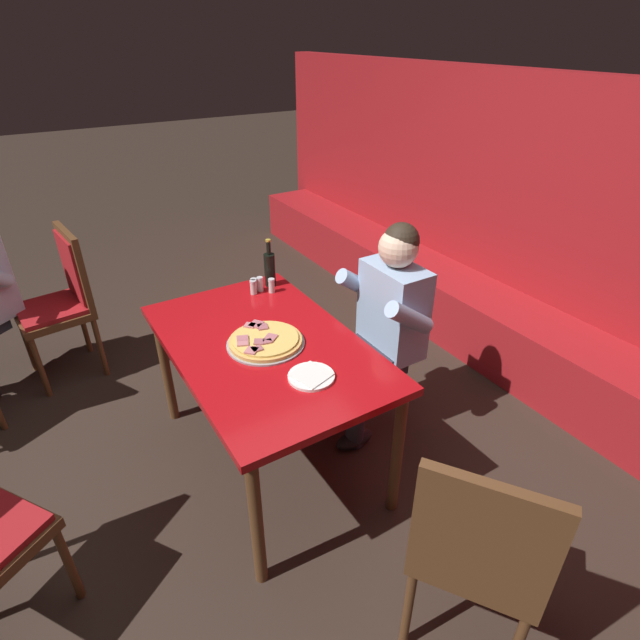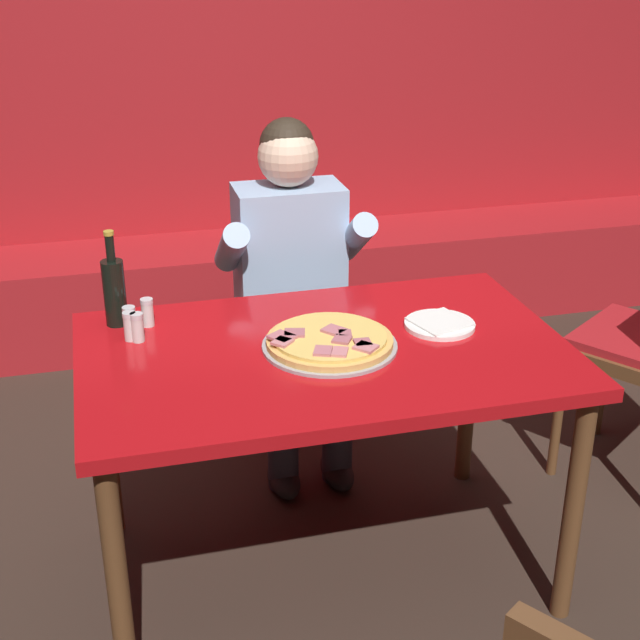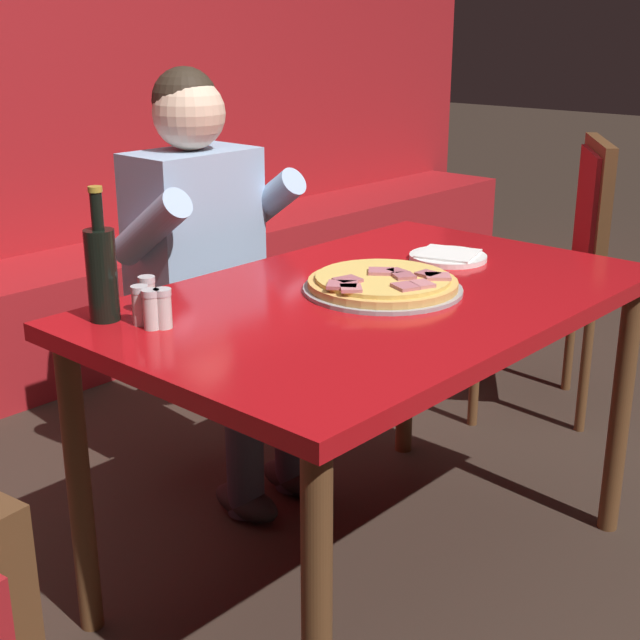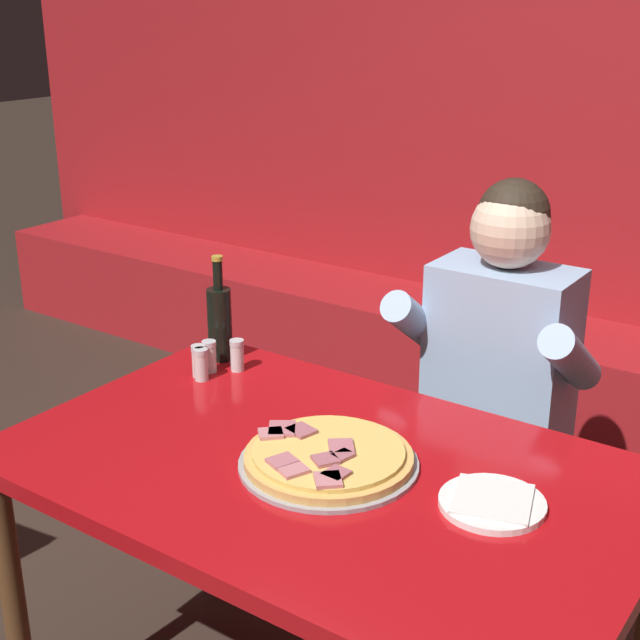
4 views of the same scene
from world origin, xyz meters
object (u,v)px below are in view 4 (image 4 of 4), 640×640
Objects in this scene: main_dining_table at (322,497)px; shaker_oregano at (199,362)px; shaker_parmesan at (210,358)px; diner_seated_blue_shirt at (486,393)px; beer_bottle at (220,321)px; plate_white_paper at (492,503)px; shaker_red_pepper_flakes at (201,366)px; shaker_black_pepper at (237,357)px; pizza at (328,457)px.

shaker_oregano reaches higher than main_dining_table.
shaker_parmesan is 0.75m from diner_seated_blue_shirt.
main_dining_table is 16.01× the size of shaker_oregano.
beer_bottle reaches higher than main_dining_table.
plate_white_paper is 2.44× the size of shaker_red_pepper_flakes.
plate_white_paper is 0.91m from shaker_parmesan.
main_dining_table is 1.08× the size of diner_seated_blue_shirt.
shaker_black_pepper is (-0.84, 0.23, 0.03)m from plate_white_paper.
shaker_red_pepper_flakes is at bearing 161.21° from pizza.
shaker_black_pepper is 0.07× the size of diner_seated_blue_shirt.
beer_bottle is 0.15m from shaker_oregano.
shaker_black_pepper is 0.10m from shaker_oregano.
shaker_oregano is (-0.02, 0.01, 0.00)m from shaker_red_pepper_flakes.
pizza is 0.66m from beer_bottle.
main_dining_table is at bearing -174.91° from pizza.
plate_white_paper is 0.97m from beer_bottle.
shaker_parmesan reaches higher than plate_white_paper.
beer_bottle is 0.11m from shaker_parmesan.
shaker_oregano is at bearing 145.72° from shaker_red_pepper_flakes.
pizza is at bearing -23.13° from shaker_parmesan.
main_dining_table is at bearing -29.47° from beer_bottle.
pizza is at bearing 5.09° from main_dining_table.
shaker_parmesan and shaker_red_pepper_flakes have the same top height.
diner_seated_blue_shirt is at bearing 29.55° from beer_bottle.
plate_white_paper is at bearing 7.91° from main_dining_table.
diner_seated_blue_shirt is (-0.30, 0.62, -0.08)m from plate_white_paper.
pizza is 0.56m from shaker_black_pepper.
plate_white_paper is at bearing -11.42° from shaker_parmesan.
shaker_red_pepper_flakes and shaker_oregano have the same top height.
diner_seated_blue_shirt is at bearing 85.24° from pizza.
plate_white_paper is at bearing -64.31° from diner_seated_blue_shirt.
shaker_red_pepper_flakes is at bearing -34.28° from shaker_oregano.
plate_white_paper is 0.87m from shaker_black_pepper.
shaker_red_pepper_flakes is at bearing -70.68° from shaker_parmesan.
pizza is 0.59m from shaker_parmesan.
beer_bottle reaches higher than plate_white_paper.
beer_bottle reaches higher than shaker_black_pepper.
beer_bottle reaches higher than shaker_parmesan.
shaker_black_pepper is (-0.48, 0.28, 0.02)m from pizza.
plate_white_paper is 0.16× the size of diner_seated_blue_shirt.
diner_seated_blue_shirt reaches higher than shaker_black_pepper.
diner_seated_blue_shirt is at bearing 36.00° from shaker_black_pepper.
diner_seated_blue_shirt is (0.59, 0.44, -0.11)m from shaker_parmesan.
shaker_black_pepper is at bearing 149.24° from main_dining_table.
main_dining_table is 16.01× the size of shaker_red_pepper_flakes.
shaker_red_pepper_flakes is 0.02m from shaker_oregano.
pizza is at bearing -28.73° from beer_bottle.
shaker_black_pepper reaches higher than pizza.
shaker_red_pepper_flakes is at bearing -69.06° from beer_bottle.
shaker_parmesan reaches higher than pizza.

